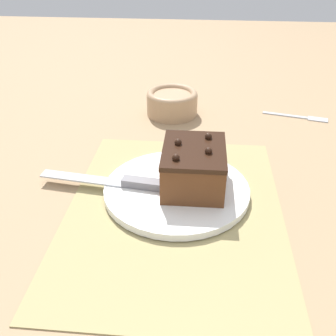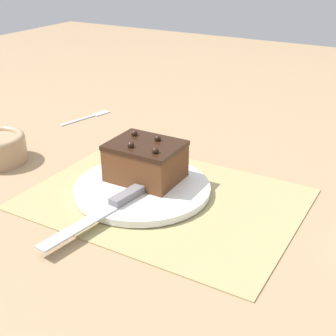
{
  "view_description": "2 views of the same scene",
  "coord_description": "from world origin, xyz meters",
  "views": [
    {
      "loc": [
        -0.5,
        -0.03,
        0.39
      ],
      "look_at": [
        0.02,
        0.01,
        0.07
      ],
      "focal_mm": 42.0,
      "sensor_mm": 36.0,
      "label": 1
    },
    {
      "loc": [
        -0.36,
        0.61,
        0.41
      ],
      "look_at": [
        0.01,
        -0.02,
        0.05
      ],
      "focal_mm": 50.0,
      "sensor_mm": 36.0,
      "label": 2
    }
  ],
  "objects": [
    {
      "name": "placemat_woven",
      "position": [
        0.0,
        0.0,
        0.0
      ],
      "size": [
        0.46,
        0.34,
        0.0
      ],
      "primitive_type": "cube",
      "color": "tan",
      "rests_on": "ground_plane"
    },
    {
      "name": "chocolate_cake",
      "position": [
        0.05,
        -0.03,
        0.05
      ],
      "size": [
        0.13,
        0.1,
        0.08
      ],
      "rotation": [
        0.0,
        0.0,
        0.01
      ],
      "color": "brown",
      "rests_on": "cake_plate"
    },
    {
      "name": "serving_knife",
      "position": [
        0.04,
        0.09,
        0.02
      ],
      "size": [
        0.05,
        0.22,
        0.01
      ],
      "rotation": [
        0.0,
        0.0,
        6.15
      ],
      "color": "slate",
      "rests_on": "cake_plate"
    },
    {
      "name": "dessert_fork",
      "position": [
        0.38,
        -0.27,
        0.0
      ],
      "size": [
        0.05,
        0.15,
        0.01
      ],
      "rotation": [
        0.0,
        0.0,
        2.91
      ],
      "color": "#B7BABF",
      "rests_on": "ground_plane"
    },
    {
      "name": "cake_plate",
      "position": [
        0.04,
        0.0,
        0.01
      ],
      "size": [
        0.24,
        0.24,
        0.01
      ],
      "color": "white",
      "rests_on": "placemat_woven"
    },
    {
      "name": "ground_plane",
      "position": [
        0.0,
        0.0,
        0.0
      ],
      "size": [
        3.0,
        3.0,
        0.0
      ],
      "primitive_type": "plane",
      "color": "#9E7F5B"
    }
  ]
}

